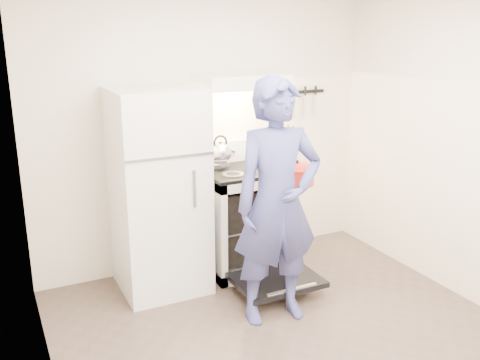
# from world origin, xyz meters

# --- Properties ---
(floor) EXTENTS (3.60, 3.60, 0.00)m
(floor) POSITION_xyz_m (0.00, 0.00, 0.00)
(floor) COLOR #4D3D36
(floor) RESTS_ON ground
(back_wall) EXTENTS (3.20, 0.02, 2.50)m
(back_wall) POSITION_xyz_m (0.00, 1.80, 1.25)
(back_wall) COLOR beige
(back_wall) RESTS_ON ground
(refrigerator) EXTENTS (0.70, 0.70, 1.70)m
(refrigerator) POSITION_xyz_m (-0.58, 1.45, 0.85)
(refrigerator) COLOR silver
(refrigerator) RESTS_ON floor
(stove_body) EXTENTS (0.76, 0.65, 0.92)m
(stove_body) POSITION_xyz_m (0.23, 1.48, 0.46)
(stove_body) COLOR silver
(stove_body) RESTS_ON floor
(cooktop) EXTENTS (0.76, 0.65, 0.03)m
(cooktop) POSITION_xyz_m (0.23, 1.48, 0.94)
(cooktop) COLOR black
(cooktop) RESTS_ON stove_body
(backsplash) EXTENTS (0.76, 0.07, 0.20)m
(backsplash) POSITION_xyz_m (0.23, 1.76, 1.05)
(backsplash) COLOR silver
(backsplash) RESTS_ON cooktop
(oven_door) EXTENTS (0.70, 0.54, 0.04)m
(oven_door) POSITION_xyz_m (0.23, 0.88, 0.12)
(oven_door) COLOR black
(oven_door) RESTS_ON floor
(oven_rack) EXTENTS (0.60, 0.52, 0.01)m
(oven_rack) POSITION_xyz_m (0.23, 1.48, 0.44)
(oven_rack) COLOR slate
(oven_rack) RESTS_ON stove_body
(range_hood) EXTENTS (0.76, 0.50, 0.12)m
(range_hood) POSITION_xyz_m (0.23, 1.55, 1.71)
(range_hood) COLOR silver
(range_hood) RESTS_ON back_wall
(knife_strip) EXTENTS (0.40, 0.02, 0.03)m
(knife_strip) POSITION_xyz_m (1.05, 1.79, 1.55)
(knife_strip) COLOR black
(knife_strip) RESTS_ON back_wall
(pizza_stone) EXTENTS (0.34, 0.34, 0.02)m
(pizza_stone) POSITION_xyz_m (0.29, 1.42, 0.45)
(pizza_stone) COLOR #876B4C
(pizza_stone) RESTS_ON oven_rack
(tea_kettle) EXTENTS (0.24, 0.20, 0.29)m
(tea_kettle) POSITION_xyz_m (0.04, 1.58, 1.10)
(tea_kettle) COLOR #BDBDC2
(tea_kettle) RESTS_ON cooktop
(utensil_jar) EXTENTS (0.10, 0.10, 0.13)m
(utensil_jar) POSITION_xyz_m (0.55, 1.24, 1.05)
(utensil_jar) COLOR silver
(utensil_jar) RESTS_ON cooktop
(person) EXTENTS (0.71, 0.51, 1.84)m
(person) POSITION_xyz_m (0.05, 0.58, 0.92)
(person) COLOR navy
(person) RESTS_ON floor
(dutch_oven) EXTENTS (0.36, 0.29, 0.23)m
(dutch_oven) POSITION_xyz_m (0.36, 0.82, 1.03)
(dutch_oven) COLOR red
(dutch_oven) RESTS_ON person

